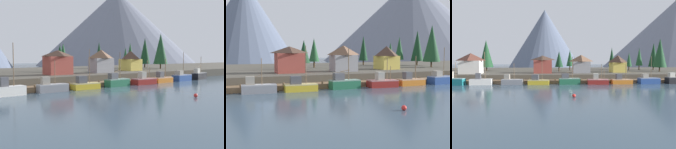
% 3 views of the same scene
% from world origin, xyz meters
% --- Properties ---
extents(ground_plane, '(400.00, 400.00, 1.00)m').
position_xyz_m(ground_plane, '(0.00, 20.00, -0.50)').
color(ground_plane, '#384C5B').
extents(dock, '(80.00, 4.00, 1.60)m').
position_xyz_m(dock, '(0.00, 1.99, 0.50)').
color(dock, brown).
rests_on(dock, ground_plane).
extents(shoreline_bank, '(400.00, 56.00, 2.50)m').
position_xyz_m(shoreline_bank, '(0.00, 32.00, 1.25)').
color(shoreline_bank, '#4C473D').
rests_on(shoreline_bank, ground_plane).
extents(mountain_west_peak, '(62.89, 62.89, 50.08)m').
position_xyz_m(mountain_west_peak, '(-9.57, 131.54, 25.04)').
color(mountain_west_peak, slate).
rests_on(mountain_west_peak, ground_plane).
extents(mountain_central_peak, '(128.97, 128.97, 60.08)m').
position_xyz_m(mountain_central_peak, '(107.64, 126.69, 30.04)').
color(mountain_central_peak, slate).
rests_on(mountain_central_peak, ground_plane).
extents(fishing_boat_grey, '(6.36, 2.51, 6.45)m').
position_xyz_m(fishing_boat_grey, '(-17.02, -1.36, 1.01)').
color(fishing_boat_grey, gray).
rests_on(fishing_boat_grey, ground_plane).
extents(fishing_boat_yellow, '(6.40, 3.01, 8.79)m').
position_xyz_m(fishing_boat_yellow, '(-9.18, -1.63, 1.00)').
color(fishing_boat_yellow, gold).
rests_on(fishing_boat_yellow, ground_plane).
extents(fishing_boat_green, '(6.34, 2.62, 8.31)m').
position_xyz_m(fishing_boat_green, '(0.13, -1.44, 1.17)').
color(fishing_boat_green, '#1E5B3D').
rests_on(fishing_boat_green, ground_plane).
extents(fishing_boat_red, '(6.48, 3.54, 6.18)m').
position_xyz_m(fishing_boat_red, '(8.82, -1.92, 1.00)').
color(fishing_boat_red, maroon).
rests_on(fishing_boat_red, ground_plane).
extents(fishing_boat_orange, '(6.30, 2.82, 6.59)m').
position_xyz_m(fishing_boat_orange, '(16.29, -1.55, 0.96)').
color(fishing_boat_orange, '#CC6B1E').
rests_on(fishing_boat_orange, ground_plane).
extents(fishing_boat_blue, '(6.39, 3.05, 8.55)m').
position_xyz_m(fishing_boat_blue, '(24.79, -1.67, 1.11)').
color(fishing_boat_blue, navy).
rests_on(fishing_boat_blue, ground_plane).
extents(house_yellow, '(5.46, 6.27, 6.54)m').
position_xyz_m(house_yellow, '(20.44, 15.73, 5.85)').
color(house_yellow, gold).
rests_on(house_yellow, shoreline_bank).
extents(house_grey, '(6.45, 4.68, 6.60)m').
position_xyz_m(house_grey, '(5.78, 12.35, 5.88)').
color(house_grey, gray).
rests_on(house_grey, shoreline_bank).
extents(house_red, '(6.74, 5.00, 6.30)m').
position_xyz_m(house_red, '(-8.10, 12.47, 5.71)').
color(house_red, '#9E4238').
rests_on(house_red, shoreline_bank).
extents(conifer_near_left, '(3.13, 3.13, 10.11)m').
position_xyz_m(conifer_near_left, '(35.67, 32.40, 8.52)').
color(conifer_near_left, '#4C3823').
rests_on(conifer_near_left, shoreline_bank).
extents(conifer_near_right, '(3.21, 3.21, 10.48)m').
position_xyz_m(conifer_near_right, '(24.53, 38.62, 8.52)').
color(conifer_near_right, '#4C3823').
rests_on(conifer_near_right, shoreline_bank).
extents(conifer_mid_left, '(3.32, 3.32, 8.23)m').
position_xyz_m(conifer_mid_left, '(-1.83, 22.64, 7.50)').
color(conifer_mid_left, '#4C3823').
rests_on(conifer_mid_left, shoreline_bank).
extents(conifer_mid_right, '(3.22, 3.22, 9.01)m').
position_xyz_m(conifer_mid_right, '(3.28, 29.82, 7.92)').
color(conifer_mid_right, '#4C3823').
rests_on(conifer_mid_right, shoreline_bank).
extents(conifer_back_left, '(5.38, 5.38, 13.26)m').
position_xyz_m(conifer_back_left, '(38.46, 18.56, 10.00)').
color(conifer_back_left, '#4C3823').
rests_on(conifer_back_left, shoreline_bank).
extents(conifer_centre, '(2.51, 2.51, 7.97)m').
position_xyz_m(conifer_centre, '(29.33, 28.12, 7.32)').
color(conifer_centre, '#4C3823').
rests_on(conifer_centre, shoreline_bank).
extents(conifer_far_left, '(4.32, 4.32, 12.22)m').
position_xyz_m(conifer_far_left, '(40.86, 29.13, 9.39)').
color(conifer_far_left, '#4C3823').
rests_on(conifer_far_left, shoreline_bank).
extents(channel_buoy, '(0.70, 0.70, 0.70)m').
position_xyz_m(channel_buoy, '(-0.84, -24.30, 0.35)').
color(channel_buoy, red).
rests_on(channel_buoy, ground_plane).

